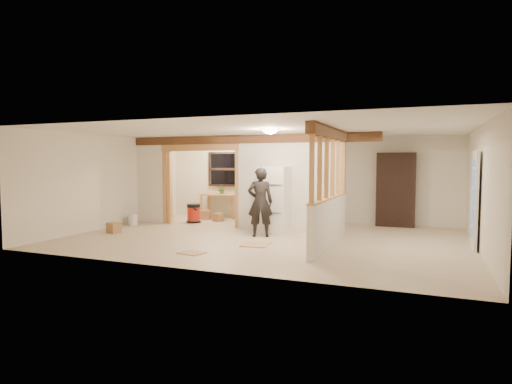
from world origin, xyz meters
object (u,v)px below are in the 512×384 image
at_px(woman, 260,202).
at_px(shop_vac, 194,213).
at_px(refrigerator, 275,200).
at_px(bookshelf, 396,190).
at_px(work_table, 220,206).

xyz_separation_m(woman, shop_vac, (-2.69, 1.49, -0.55)).
distance_m(refrigerator, bookshelf, 3.53).
relative_size(woman, bookshelf, 0.81).
height_order(refrigerator, woman, refrigerator).
bearing_deg(work_table, bookshelf, 3.72).
bearing_deg(work_table, woman, -46.15).
distance_m(woman, bookshelf, 4.09).
bearing_deg(refrigerator, woman, -99.52).
relative_size(work_table, shop_vac, 2.18).
height_order(shop_vac, bookshelf, bookshelf).
xyz_separation_m(refrigerator, work_table, (-2.58, 2.09, -0.45)).
relative_size(refrigerator, shop_vac, 2.99).
bearing_deg(woman, work_table, -71.68).
relative_size(work_table, bookshelf, 0.60).
distance_m(refrigerator, shop_vac, 2.96).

